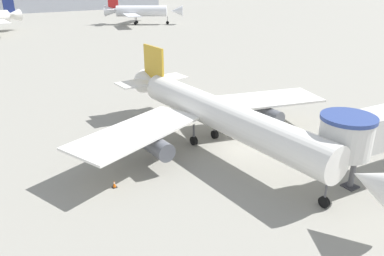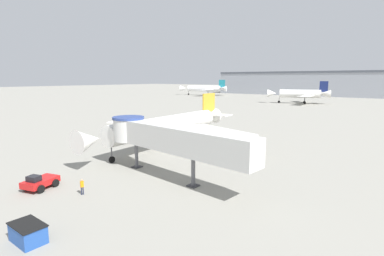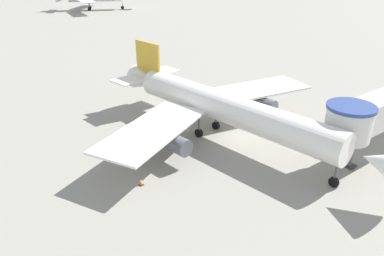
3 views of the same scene
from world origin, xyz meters
name	(u,v)px [view 1 (image 1 of 3)]	position (x,y,z in m)	size (l,w,h in m)	color
ground_plane	(235,150)	(0.00, 0.00, 0.00)	(800.00, 800.00, 0.00)	gray
main_airplane	(219,115)	(-1.28, 1.21, 3.59)	(29.52, 32.39, 8.42)	white
traffic_cone_port_wing	(114,184)	(-12.70, -0.09, 0.30)	(0.38, 0.38, 0.64)	black
background_jet_red_tail	(140,11)	(36.64, 97.31, 4.48)	(24.77, 24.92, 10.17)	silver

